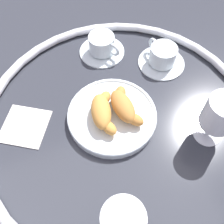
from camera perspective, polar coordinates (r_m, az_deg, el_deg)
ground_plane at (r=0.66m, az=1.70°, el=-1.71°), size 2.20×2.20×0.00m
table_chrome_rim at (r=0.65m, az=1.72°, el=-1.18°), size 0.70×0.70×0.02m
pastry_plate at (r=0.65m, az=0.00°, el=-0.80°), size 0.23×0.23×0.02m
croissant_large at (r=0.63m, az=-2.13°, el=0.05°), size 0.13×0.09×0.04m
croissant_small at (r=0.63m, az=2.65°, el=1.30°), size 0.14×0.06×0.04m
coffee_cup_near at (r=0.77m, az=11.02°, el=11.89°), size 0.14×0.14×0.06m
coffee_cup_far at (r=0.79m, az=-2.22°, el=14.38°), size 0.14×0.14×0.06m
juice_glass_left at (r=0.61m, az=22.79°, el=-0.49°), size 0.08×0.08×0.14m
juice_glass_right at (r=0.49m, az=2.34°, el=-23.24°), size 0.08×0.08×0.14m
folded_napkin at (r=0.69m, az=-18.71°, el=-2.91°), size 0.15×0.15×0.01m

